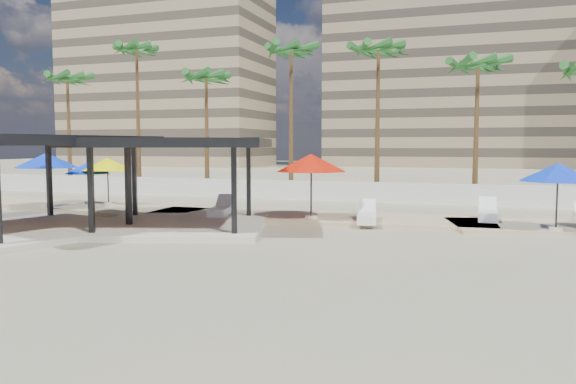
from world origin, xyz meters
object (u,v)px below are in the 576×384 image
Objects in this scene: umbrella_a at (88,168)px; lounger_a at (221,211)px; umbrella_c at (311,163)px; lounger_c at (488,214)px; pavilion_central at (178,175)px; pavilion_west at (27,175)px; lounger_b at (367,217)px.

umbrella_a is 9.86m from lounger_a.
umbrella_c is 1.52× the size of lounger_c.
pavilion_central reaches higher than umbrella_c.
pavilion_central is at bearing 45.12° from pavilion_west.
pavilion_west is 13.78m from lounger_b.
umbrella_a reaches higher than lounger_c.
umbrella_c is 1.48× the size of lounger_a.
umbrella_c reaches higher than lounger_a.
lounger_c is (11.69, 2.44, 0.00)m from lounger_a.
umbrella_c is at bearing 76.23° from lounger_b.
pavilion_west is at bearing 106.36° from lounger_b.
umbrella_a is (-8.98, 5.64, -0.06)m from pavilion_central.
pavilion_west is at bearing -166.98° from pavilion_central.
umbrella_c reaches higher than lounger_b.
pavilion_west is 9.43m from umbrella_a.
pavilion_west is 2.85× the size of umbrella_a.
umbrella_c is 1.52× the size of lounger_b.
pavilion_west is 11.54m from umbrella_c.
umbrella_c is (4.70, 3.31, 0.44)m from pavilion_central.
lounger_c is (21.07, -0.06, -1.74)m from umbrella_a.
umbrella_a reaches higher than lounger_b.
pavilion_central is 2.47× the size of umbrella_c.
lounger_a is at bearing 63.19° from pavilion_west.
umbrella_a is 13.89m from umbrella_c.
pavilion_west is at bearing 125.32° from lounger_a.
lounger_b is at bearing 6.36° from pavilion_central.
lounger_c is at bearing 41.36° from pavilion_west.
pavilion_west is (-5.01, -2.91, 0.05)m from pavilion_central.
pavilion_west is 3.76× the size of lounger_b.
pavilion_central is at bearing 103.54° from lounger_b.
lounger_a is at bearing -14.89° from umbrella_a.
lounger_b is at bearing -8.75° from umbrella_a.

